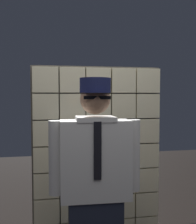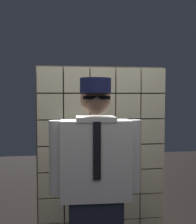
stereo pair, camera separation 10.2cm
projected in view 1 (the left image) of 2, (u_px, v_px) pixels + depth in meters
The scene contains 2 objects.
glass_block_wall at pixel (98, 157), 3.01m from camera, with size 1.43×0.10×1.99m.
standing_person at pixel (95, 189), 2.11m from camera, with size 0.71×0.30×1.78m.
Camera 1 is at (-0.54, -1.62, 1.64)m, focal length 43.89 mm.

